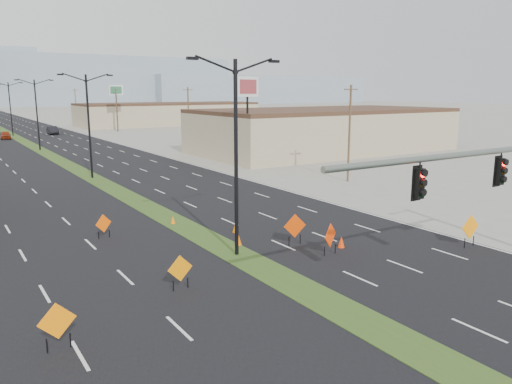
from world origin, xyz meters
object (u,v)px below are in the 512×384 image
car_mid (53,130)px  cone_0 (238,240)px  construction_sign_4 (295,227)px  construction_sign_2 (104,224)px  streetlight_2 (37,112)px  cone_2 (235,227)px  construction_sign_3 (330,237)px  construction_sign_0 (57,323)px  pole_sign_east_far (116,93)px  cone_1 (341,242)px  cone_3 (173,220)px  construction_sign_1 (180,270)px  streetlight_0 (236,153)px  streetlight_3 (10,107)px  car_left (6,135)px  construction_sign_5 (470,228)px  pole_sign_east_near (247,93)px  streetlight_1 (89,123)px

car_mid → cone_0: car_mid is taller
construction_sign_4 → construction_sign_2: bearing=152.2°
streetlight_2 → cone_2: size_ratio=15.56×
car_mid → construction_sign_3: (-2.99, -86.10, 0.22)m
car_mid → construction_sign_0: size_ratio=2.83×
cone_2 → pole_sign_east_far: pole_sign_east_far is taller
cone_1 → cone_3: cone_1 is taller
construction_sign_1 → car_mid: bearing=80.0°
cone_0 → cone_3: bearing=101.1°
streetlight_0 → construction_sign_2: (-4.98, 6.83, -4.58)m
cone_0 → pole_sign_east_far: (19.59, 83.00, 7.55)m
streetlight_3 → streetlight_0: bearing=-90.0°
cone_1 → pole_sign_east_far: pole_sign_east_far is taller
construction_sign_3 → cone_0: size_ratio=2.52×
car_left → construction_sign_0: (-7.98, -82.62, 0.30)m
car_left → construction_sign_2: 70.59m
streetlight_3 → construction_sign_5: 90.61m
cone_0 → pole_sign_east_far: 85.62m
car_left → pole_sign_east_near: size_ratio=0.41×
streetlight_0 → cone_1: streetlight_0 is taller
streetlight_1 → construction_sign_5: streetlight_1 is taller
car_left → cone_0: bearing=-82.0°
construction_sign_4 → pole_sign_east_near: (13.11, 26.05, 7.13)m
car_mid → construction_sign_4: size_ratio=2.67×
streetlight_0 → pole_sign_east_far: streetlight_0 is taller
streetlight_2 → car_mid: bearing=75.5°
streetlight_3 → cone_3: streetlight_3 is taller
streetlight_0 → construction_sign_2: streetlight_0 is taller
construction_sign_1 → cone_0: (5.33, 4.04, -0.58)m
construction_sign_3 → pole_sign_east_far: pole_sign_east_far is taller
streetlight_1 → car_mid: (7.11, 55.45, -4.63)m
streetlight_0 → cone_3: size_ratio=18.53×
streetlight_0 → car_mid: bearing=85.1°
streetlight_1 → construction_sign_3: size_ratio=5.85×
construction_sign_5 → cone_0: 12.79m
car_mid → construction_sign_4: bearing=-90.2°
car_mid → construction_sign_3: construction_sign_3 is taller
pole_sign_east_near → streetlight_0: bearing=-137.5°
car_left → cone_2: bearing=-81.0°
cone_2 → pole_sign_east_near: pole_sign_east_near is taller
construction_sign_1 → cone_3: (4.11, 10.26, -0.64)m
streetlight_2 → pole_sign_east_far: streetlight_2 is taller
cone_1 → cone_2: bearing=120.5°
streetlight_1 → construction_sign_0: 35.00m
streetlight_3 → construction_sign_0: 89.92m
construction_sign_4 → cone_1: size_ratio=2.79×
construction_sign_3 → cone_3: bearing=88.6°
streetlight_0 → car_left: size_ratio=2.44×
construction_sign_3 → streetlight_1: bearing=72.8°
construction_sign_3 → cone_3: (-4.43, 10.22, -0.74)m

